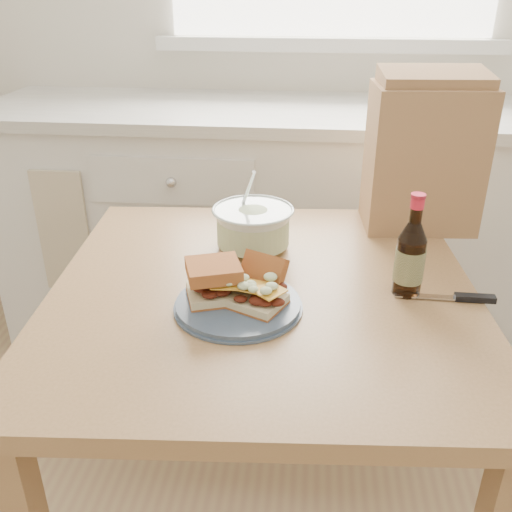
# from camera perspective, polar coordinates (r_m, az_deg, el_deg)

# --- Properties ---
(cabinet_run) EXTENTS (2.50, 0.64, 0.94)m
(cabinet_run) POSITION_cam_1_polar(r_m,az_deg,el_deg) (2.25, 6.38, 2.81)
(cabinet_run) COLOR silver
(cabinet_run) RESTS_ON ground
(dining_table) EXTENTS (0.97, 0.97, 0.76)m
(dining_table) POSITION_cam_1_polar(r_m,az_deg,el_deg) (1.29, 0.70, -7.39)
(dining_table) COLOR #AF8152
(dining_table) RESTS_ON ground
(plate) EXTENTS (0.25, 0.25, 0.02)m
(plate) POSITION_cam_1_polar(r_m,az_deg,el_deg) (1.15, -1.79, -4.89)
(plate) COLOR #43546C
(plate) RESTS_ON dining_table
(sandwich_left) EXTENTS (0.13, 0.12, 0.08)m
(sandwich_left) POSITION_cam_1_polar(r_m,az_deg,el_deg) (1.15, -4.23, -2.46)
(sandwich_left) COLOR #CAB98E
(sandwich_left) RESTS_ON plate
(sandwich_right) EXTENTS (0.13, 0.17, 0.08)m
(sandwich_right) POSITION_cam_1_polar(r_m,az_deg,el_deg) (1.14, 0.32, -3.21)
(sandwich_right) COLOR #CAB98E
(sandwich_right) RESTS_ON plate
(coleslaw_bowl) EXTENTS (0.20, 0.20, 0.20)m
(coleslaw_bowl) POSITION_cam_1_polar(r_m,az_deg,el_deg) (1.39, -0.29, 2.78)
(coleslaw_bowl) COLOR silver
(coleslaw_bowl) RESTS_ON dining_table
(beer_bottle) EXTENTS (0.06, 0.06, 0.22)m
(beer_bottle) POSITION_cam_1_polar(r_m,az_deg,el_deg) (1.21, 15.16, -0.13)
(beer_bottle) COLOR black
(beer_bottle) RESTS_ON dining_table
(knife) EXTENTS (0.20, 0.02, 0.01)m
(knife) POSITION_cam_1_polar(r_m,az_deg,el_deg) (1.26, 19.91, -3.94)
(knife) COLOR silver
(knife) RESTS_ON dining_table
(paper_bag) EXTENTS (0.29, 0.20, 0.37)m
(paper_bag) POSITION_cam_1_polar(r_m,az_deg,el_deg) (1.54, 16.42, 9.36)
(paper_bag) COLOR #AA7C52
(paper_bag) RESTS_ON dining_table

